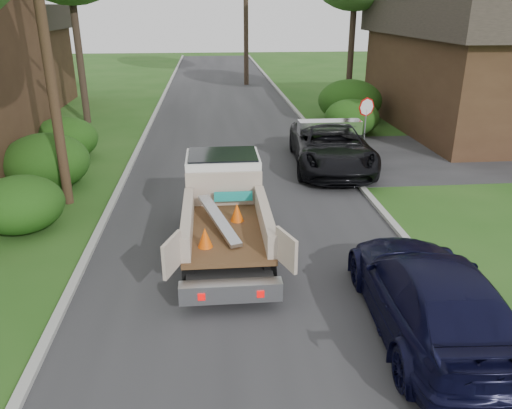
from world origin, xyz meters
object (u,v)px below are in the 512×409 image
(house_right, at_px, (493,64))
(flatbed_truck, at_px, (225,200))
(utility_pole, at_px, (44,30))
(stop_sign, at_px, (366,115))
(black_pickup, at_px, (331,146))
(navy_suv, at_px, (430,295))

(house_right, xyz_separation_m, flatbed_truck, (-13.66, -12.14, -2.03))
(flatbed_truck, bearing_deg, utility_pole, 147.19)
(stop_sign, height_order, black_pickup, stop_sign)
(black_pickup, relative_size, navy_suv, 1.13)
(stop_sign, height_order, house_right, house_right)
(black_pickup, height_order, navy_suv, black_pickup)
(house_right, distance_m, navy_suv, 19.43)
(flatbed_truck, bearing_deg, house_right, 41.72)
(black_pickup, bearing_deg, flatbed_truck, -120.08)
(utility_pole, distance_m, navy_suv, 12.15)
(house_right, height_order, navy_suv, house_right)
(stop_sign, bearing_deg, black_pickup, -146.66)
(utility_pole, bearing_deg, house_right, 26.01)
(stop_sign, relative_size, navy_suv, 0.46)
(stop_sign, xyz_separation_m, navy_suv, (-2.18, -11.50, -0.99))
(house_right, relative_size, flatbed_truck, 2.36)
(flatbed_truck, xyz_separation_m, navy_suv, (3.68, -4.36, -0.35))
(utility_pole, height_order, navy_suv, utility_pole)
(stop_sign, bearing_deg, house_right, 32.66)
(flatbed_truck, bearing_deg, navy_suv, -49.76)
(stop_sign, distance_m, black_pickup, 2.13)
(black_pickup, bearing_deg, utility_pole, -157.03)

